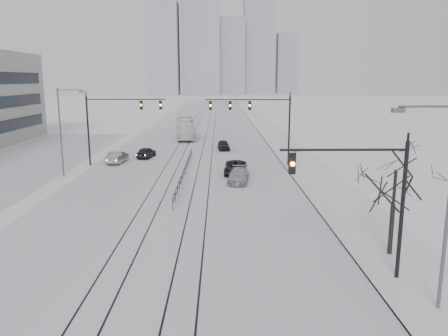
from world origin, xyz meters
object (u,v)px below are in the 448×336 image
sedan_nb_right (238,176)px  sedan_nb_far (224,145)px  bare_tree (395,179)px  traffic_mast_near (370,192)px  sedan_sb_inner (146,152)px  box_truck (185,128)px  sedan_sb_outer (117,157)px  sedan_nb_front (236,168)px

sedan_nb_right → sedan_nb_far: sedan_nb_far is taller
bare_tree → sedan_nb_right: 20.09m
traffic_mast_near → sedan_nb_far: bearing=99.1°
sedan_sb_inner → box_truck: (3.60, 18.41, 1.01)m
sedan_sb_inner → sedan_sb_outer: bearing=60.3°
sedan_sb_outer → box_truck: bearing=-100.3°
sedan_nb_front → sedan_nb_right: (0.13, -3.72, -0.03)m
traffic_mast_near → bare_tree: size_ratio=1.15×
sedan_nb_right → box_truck: size_ratio=0.38×
traffic_mast_near → sedan_sb_inner: bearing=115.4°
bare_tree → traffic_mast_near: bearing=-128.8°
sedan_nb_far → traffic_mast_near: bearing=-84.4°
bare_tree → sedan_nb_far: bare_tree is taller
sedan_sb_outer → box_truck: (6.46, 21.96, 0.98)m
sedan_nb_front → traffic_mast_near: bearing=-74.2°
sedan_nb_front → sedan_nb_right: sedan_nb_front is taller
traffic_mast_near → box_truck: 54.81m
sedan_sb_inner → sedan_nb_right: size_ratio=0.87×
traffic_mast_near → sedan_nb_front: size_ratio=1.40×
sedan_nb_front → box_truck: size_ratio=0.41×
sedan_nb_right → traffic_mast_near: bearing=-68.3°
sedan_nb_front → sedan_nb_far: (-1.11, 16.20, -0.03)m
sedan_nb_right → sedan_sb_outer: bearing=151.7°
sedan_sb_inner → box_truck: size_ratio=0.33×
sedan_sb_outer → box_truck: size_ratio=0.36×
sedan_sb_inner → sedan_nb_front: size_ratio=0.80×
sedan_sb_inner → sedan_sb_outer: 4.55m
traffic_mast_near → sedan_nb_right: bearing=104.3°
sedan_sb_outer → box_truck: box_truck is taller
traffic_mast_near → bare_tree: (2.41, 3.00, -0.07)m
box_truck → traffic_mast_near: bearing=98.4°
sedan_nb_front → sedan_nb_far: sedan_nb_front is taller
traffic_mast_near → bare_tree: 3.85m
sedan_nb_right → sedan_sb_inner: bearing=136.8°
traffic_mast_near → sedan_nb_far: size_ratio=1.78×
bare_tree → box_truck: bearing=107.0°
traffic_mast_near → sedan_sb_inner: traffic_mast_near is taller
sedan_nb_far → sedan_sb_inner: bearing=-151.2°
sedan_sb_inner → sedan_nb_right: bearing=138.5°
traffic_mast_near → bare_tree: bearing=51.2°
sedan_sb_outer → sedan_nb_front: sedan_sb_outer is taller
sedan_nb_front → sedan_nb_right: 3.72m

